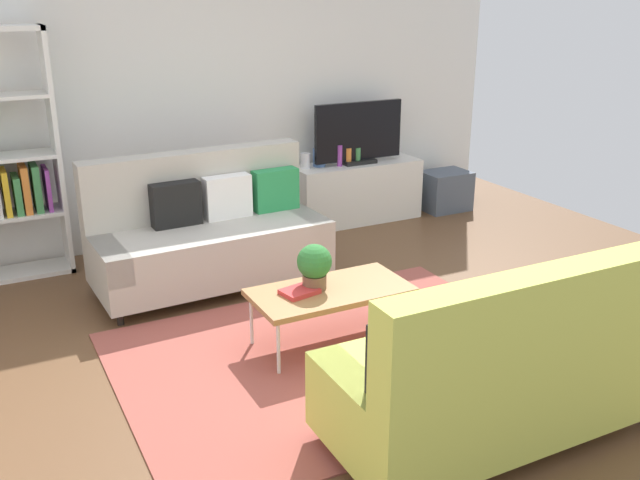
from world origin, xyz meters
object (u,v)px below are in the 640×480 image
at_px(coffee_table, 330,292).
at_px(bottle_2, 358,156).
at_px(potted_plant, 314,265).
at_px(table_book_0, 300,291).
at_px(bottle_0, 340,156).
at_px(bottle_1, 348,157).
at_px(couch_beige, 209,233).
at_px(vase_1, 319,158).
at_px(tv, 358,134).
at_px(couch_green, 501,369).
at_px(tv_console, 356,192).
at_px(vase_0, 305,161).
at_px(storage_trunk, 445,191).

relative_size(coffee_table, bottle_2, 6.48).
bearing_deg(potted_plant, table_book_0, -164.27).
bearing_deg(bottle_0, bottle_1, 0.00).
xyz_separation_m(couch_beige, coffee_table, (0.39, -1.42, -0.06)).
height_order(bottle_1, bottle_2, bottle_1).
xyz_separation_m(coffee_table, bottle_1, (1.45, 2.32, 0.34)).
distance_m(vase_1, bottle_1, 0.31).
bearing_deg(vase_1, table_book_0, -119.99).
relative_size(vase_1, bottle_0, 0.83).
relative_size(tv, table_book_0, 4.17).
bearing_deg(couch_green, bottle_2, 71.46).
xyz_separation_m(vase_1, bottle_2, (0.41, -0.09, -0.01)).
xyz_separation_m(bottle_0, bottle_2, (0.22, 0.00, -0.02)).
bearing_deg(tv, potted_plant, -126.19).
bearing_deg(tv_console, couch_beige, -154.60).
height_order(couch_green, vase_0, couch_green).
bearing_deg(tv_console, couch_green, -108.86).
height_order(vase_0, bottle_1, bottle_1).
distance_m(couch_green, bottle_1, 3.92).
relative_size(couch_beige, potted_plant, 6.07).
relative_size(couch_beige, bottle_1, 10.93).
xyz_separation_m(storage_trunk, table_book_0, (-2.90, -2.23, 0.22)).
bearing_deg(coffee_table, bottle_0, 59.91).
relative_size(storage_trunk, vase_1, 2.87).
bearing_deg(potted_plant, bottle_0, 57.55).
distance_m(couch_green, tv, 4.00).
xyz_separation_m(vase_0, bottle_1, (0.45, -0.09, 0.01)).
relative_size(table_book_0, vase_1, 1.33).
relative_size(tv_console, bottle_1, 7.93).
height_order(tv, vase_0, tv).
bearing_deg(vase_0, storage_trunk, -5.10).
bearing_deg(table_book_0, storage_trunk, 37.62).
distance_m(couch_green, vase_1, 3.93).
bearing_deg(couch_beige, bottle_0, -155.00).
bearing_deg(vase_0, couch_beige, -144.62).
height_order(storage_trunk, vase_0, vase_0).
relative_size(tv_console, table_book_0, 5.83).
height_order(tv, storage_trunk, tv).
distance_m(tv, vase_1, 0.48).
distance_m(tv, vase_0, 0.63).
distance_m(couch_green, bottle_2, 3.96).
height_order(coffee_table, potted_plant, potted_plant).
bearing_deg(couch_beige, vase_1, -149.74).
relative_size(potted_plant, table_book_0, 1.33).
height_order(potted_plant, bottle_0, bottle_0).
bearing_deg(bottle_2, vase_1, 167.55).
distance_m(tv_console, storage_trunk, 1.11).
xyz_separation_m(potted_plant, vase_0, (1.09, 2.35, 0.12)).
xyz_separation_m(table_book_0, vase_0, (1.22, 2.38, 0.28)).
xyz_separation_m(potted_plant, bottle_1, (1.54, 2.26, 0.14)).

